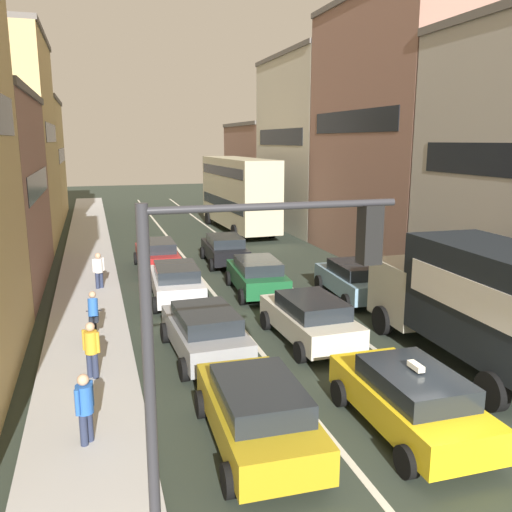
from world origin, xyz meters
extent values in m
plane|color=#2D362C|center=(0.00, 0.00, 0.00)|extent=(140.00, 140.00, 0.00)
cube|color=#B5B5B5|center=(-6.70, 20.00, 0.07)|extent=(2.60, 64.00, 0.14)
cube|color=silver|center=(-1.70, 20.00, 0.01)|extent=(0.16, 60.00, 0.01)
cube|color=silver|center=(1.70, 20.00, 0.01)|extent=(0.16, 60.00, 0.01)
cube|color=black|center=(-8.48, 16.50, 4.41)|extent=(0.02, 8.80, 1.10)
cube|color=black|center=(-8.48, 27.50, 6.70)|extent=(0.02, 8.80, 1.10)
cube|color=tan|center=(-12.00, 38.50, 4.61)|extent=(7.00, 10.90, 9.21)
cube|color=black|center=(-8.48, 38.50, 5.07)|extent=(0.02, 8.80, 1.10)
cube|color=#66605B|center=(-12.00, 38.50, 9.36)|extent=(7.20, 10.90, 0.30)
cube|color=#936B5B|center=(9.90, 38.50, 3.74)|extent=(7.00, 10.90, 7.48)
cube|color=black|center=(6.38, 38.50, 4.11)|extent=(0.02, 8.80, 1.10)
cube|color=#66605B|center=(9.90, 38.50, 7.63)|extent=(7.20, 10.90, 0.30)
cube|color=beige|center=(9.90, 27.50, 5.89)|extent=(7.00, 10.90, 11.77)
cube|color=black|center=(6.38, 27.50, 6.47)|extent=(0.02, 8.80, 1.10)
cube|color=#66605B|center=(9.90, 27.50, 11.92)|extent=(7.20, 10.90, 0.30)
cube|color=#936B5B|center=(9.90, 16.50, 6.52)|extent=(7.00, 10.90, 13.05)
cube|color=black|center=(6.39, 16.50, 7.18)|extent=(0.02, 8.80, 1.10)
cube|color=black|center=(6.39, 5.50, 5.63)|extent=(0.02, 8.80, 1.10)
cylinder|color=#2D2D33|center=(-5.70, -1.93, 2.75)|extent=(0.16, 0.16, 5.50)
cylinder|color=#2D2D33|center=(-3.95, -1.93, 5.40)|extent=(3.50, 0.10, 0.10)
cube|color=black|center=(-2.55, -1.93, 4.95)|extent=(0.28, 0.28, 0.84)
sphere|color=red|center=(-2.55, -1.78, 5.21)|extent=(0.18, 0.18, 0.18)
sphere|color=#F2A519|center=(-2.55, -1.78, 4.95)|extent=(0.18, 0.18, 0.18)
sphere|color=green|center=(-2.55, -1.78, 4.69)|extent=(0.18, 0.18, 0.18)
cube|color=#B7B29E|center=(3.78, 6.09, 1.43)|extent=(2.46, 2.46, 1.90)
cube|color=black|center=(3.81, 7.30, 1.81)|extent=(2.02, 0.08, 0.70)
cube|color=black|center=(3.67, 2.33, 2.18)|extent=(2.55, 5.50, 2.80)
cube|color=white|center=(2.46, 2.36, 2.46)|extent=(0.15, 4.48, 0.90)
cylinder|color=black|center=(2.58, 6.20, 0.48)|extent=(0.33, 0.97, 0.96)
cylinder|color=black|center=(4.98, 6.14, 0.48)|extent=(0.33, 0.97, 0.96)
cylinder|color=black|center=(2.44, 0.92, 0.48)|extent=(0.33, 0.97, 0.96)
cube|color=yellow|center=(0.03, 0.70, 0.67)|extent=(1.83, 4.31, 0.70)
cube|color=#1E2328|center=(0.03, 0.50, 1.23)|extent=(1.60, 2.42, 0.52)
cube|color=#F2EACC|center=(0.03, 0.50, 1.60)|extent=(0.16, 0.44, 0.12)
cylinder|color=black|center=(-0.88, 2.17, 0.32)|extent=(0.23, 0.64, 0.64)
cylinder|color=black|center=(0.96, 2.15, 0.32)|extent=(0.23, 0.64, 0.64)
cylinder|color=black|center=(-0.90, -0.76, 0.32)|extent=(0.23, 0.64, 0.64)
cylinder|color=black|center=(0.94, -0.77, 0.32)|extent=(0.23, 0.64, 0.64)
cube|color=#B29319|center=(-3.29, 1.10, 0.67)|extent=(1.91, 4.35, 0.70)
cube|color=#1E2328|center=(-3.30, 0.90, 1.23)|extent=(1.65, 2.45, 0.52)
cylinder|color=black|center=(-4.17, 2.59, 0.32)|extent=(0.24, 0.65, 0.64)
cylinder|color=black|center=(-2.33, 2.54, 0.32)|extent=(0.24, 0.65, 0.64)
cylinder|color=black|center=(-4.25, -0.33, 0.32)|extent=(0.24, 0.65, 0.64)
cylinder|color=black|center=(-2.41, -0.38, 0.32)|extent=(0.24, 0.65, 0.64)
cube|color=beige|center=(0.02, 6.30, 0.67)|extent=(1.93, 4.35, 0.70)
cube|color=#1E2328|center=(0.03, 6.10, 1.23)|extent=(1.66, 2.46, 0.52)
cylinder|color=black|center=(-0.94, 7.74, 0.32)|extent=(0.24, 0.65, 0.64)
cylinder|color=black|center=(0.90, 7.79, 0.32)|extent=(0.24, 0.65, 0.64)
cylinder|color=black|center=(-0.85, 4.81, 0.32)|extent=(0.24, 0.65, 0.64)
cylinder|color=black|center=(0.99, 4.87, 0.32)|extent=(0.24, 0.65, 0.64)
cube|color=gray|center=(-3.37, 6.10, 0.67)|extent=(1.98, 4.37, 0.70)
cube|color=#1E2328|center=(-3.36, 5.90, 1.23)|extent=(1.68, 2.47, 0.52)
cylinder|color=black|center=(-4.35, 7.53, 0.32)|extent=(0.25, 0.65, 0.64)
cylinder|color=black|center=(-2.51, 7.60, 0.32)|extent=(0.25, 0.65, 0.64)
cylinder|color=black|center=(-4.23, 4.60, 0.32)|extent=(0.25, 0.65, 0.64)
cylinder|color=black|center=(-2.39, 4.68, 0.32)|extent=(0.25, 0.65, 0.64)
cube|color=#19592D|center=(0.05, 12.04, 0.67)|extent=(2.09, 4.41, 0.70)
cube|color=#1E2328|center=(0.03, 11.84, 1.23)|extent=(1.75, 2.51, 0.52)
cylinder|color=black|center=(-0.77, 13.56, 0.32)|extent=(0.26, 0.65, 0.64)
cylinder|color=black|center=(1.06, 13.44, 0.32)|extent=(0.26, 0.65, 0.64)
cylinder|color=black|center=(-0.97, 10.65, 0.32)|extent=(0.26, 0.65, 0.64)
cylinder|color=black|center=(0.86, 10.52, 0.32)|extent=(0.26, 0.65, 0.64)
cube|color=silver|center=(-3.32, 11.95, 0.67)|extent=(1.99, 4.38, 0.70)
cube|color=#1E2328|center=(-3.33, 11.75, 1.23)|extent=(1.69, 2.48, 0.52)
cylinder|color=black|center=(-4.17, 13.45, 0.32)|extent=(0.25, 0.65, 0.64)
cylinder|color=black|center=(-2.34, 13.37, 0.32)|extent=(0.25, 0.65, 0.64)
cylinder|color=black|center=(-4.30, 10.53, 0.32)|extent=(0.25, 0.65, 0.64)
cylinder|color=black|center=(-2.47, 10.45, 0.32)|extent=(0.25, 0.65, 0.64)
cube|color=black|center=(0.05, 17.74, 0.67)|extent=(2.01, 4.38, 0.70)
cube|color=#1E2328|center=(0.04, 17.54, 1.23)|extent=(1.70, 2.48, 0.52)
cylinder|color=black|center=(-0.80, 19.24, 0.32)|extent=(0.25, 0.65, 0.64)
cylinder|color=black|center=(1.04, 19.16, 0.32)|extent=(0.25, 0.65, 0.64)
cylinder|color=black|center=(-0.94, 16.32, 0.32)|extent=(0.25, 0.65, 0.64)
cylinder|color=black|center=(0.90, 16.23, 0.32)|extent=(0.25, 0.65, 0.64)
cube|color=#A51E1E|center=(-3.44, 17.40, 0.67)|extent=(1.85, 4.32, 0.70)
cube|color=#1E2328|center=(-3.44, 17.20, 1.23)|extent=(1.61, 2.43, 0.52)
cylinder|color=black|center=(-4.34, 18.88, 0.32)|extent=(0.23, 0.64, 0.64)
cylinder|color=black|center=(-2.50, 18.86, 0.32)|extent=(0.23, 0.64, 0.64)
cylinder|color=black|center=(-4.37, 15.95, 0.32)|extent=(0.23, 0.64, 0.64)
cylinder|color=black|center=(-2.53, 15.93, 0.32)|extent=(0.23, 0.64, 0.64)
cube|color=#759EB7|center=(3.58, 10.23, 0.67)|extent=(2.04, 4.39, 0.70)
cube|color=#1E2328|center=(3.57, 10.03, 1.23)|extent=(1.72, 2.49, 0.52)
cylinder|color=black|center=(2.74, 11.74, 0.32)|extent=(0.26, 0.65, 0.64)
cylinder|color=black|center=(4.58, 11.64, 0.32)|extent=(0.26, 0.65, 0.64)
cylinder|color=black|center=(2.58, 8.82, 0.32)|extent=(0.26, 0.65, 0.64)
cylinder|color=black|center=(4.42, 8.72, 0.32)|extent=(0.26, 0.65, 0.64)
cube|color=#BFB793|center=(3.40, 27.33, 1.70)|extent=(2.91, 10.59, 2.40)
cube|color=black|center=(3.40, 27.33, 2.06)|extent=(2.91, 9.96, 0.70)
cube|color=#BFB793|center=(3.40, 27.33, 3.98)|extent=(2.91, 10.59, 2.16)
cube|color=black|center=(3.40, 27.33, 4.22)|extent=(2.91, 9.96, 0.64)
cylinder|color=black|center=(2.01, 31.06, 0.50)|extent=(0.34, 1.01, 1.00)
cylinder|color=black|center=(4.51, 31.16, 0.50)|extent=(0.34, 1.01, 1.00)
cylinder|color=black|center=(2.28, 24.14, 0.50)|extent=(0.34, 1.01, 1.00)
cylinder|color=black|center=(4.78, 24.23, 0.50)|extent=(0.34, 1.01, 1.00)
torus|color=black|center=(-6.45, 8.53, 0.34)|extent=(0.09, 0.68, 0.68)
torus|color=black|center=(-6.49, 7.48, 0.34)|extent=(0.09, 0.68, 0.68)
cylinder|color=black|center=(-6.47, 8.00, 0.84)|extent=(0.09, 0.95, 0.05)
cylinder|color=black|center=(-6.48, 7.80, 0.62)|extent=(0.04, 0.04, 0.55)
cylinder|color=black|center=(-6.45, 8.42, 0.97)|extent=(0.50, 0.06, 0.04)
cylinder|color=#232833|center=(-6.55, 7.96, 0.91)|extent=(0.16, 0.44, 0.30)
cylinder|color=#232833|center=(-6.39, 7.95, 0.91)|extent=(0.16, 0.44, 0.30)
cylinder|color=#2659B2|center=(-6.47, 7.90, 1.24)|extent=(0.32, 0.47, 0.62)
sphere|color=tan|center=(-6.47, 8.02, 1.61)|extent=(0.22, 0.22, 0.22)
cylinder|color=#262D47|center=(-6.74, 1.91, 0.41)|extent=(0.16, 0.16, 0.82)
cylinder|color=#262D47|center=(-6.63, 2.06, 0.41)|extent=(0.16, 0.16, 0.82)
cylinder|color=#2659B2|center=(-6.68, 1.99, 1.12)|extent=(0.34, 0.34, 0.60)
sphere|color=tan|center=(-6.68, 1.99, 1.54)|extent=(0.24, 0.24, 0.24)
cylinder|color=#2659B2|center=(-6.81, 1.81, 1.15)|extent=(0.10, 0.10, 0.55)
cylinder|color=#2659B2|center=(-6.55, 2.16, 1.15)|extent=(0.10, 0.10, 0.55)
cylinder|color=#262D47|center=(-6.15, 14.29, 0.41)|extent=(0.16, 0.16, 0.82)
cylinder|color=#262D47|center=(-6.31, 14.21, 0.41)|extent=(0.16, 0.16, 0.82)
cylinder|color=silver|center=(-6.23, 14.25, 1.12)|extent=(0.34, 0.34, 0.60)
sphere|color=tan|center=(-6.23, 14.25, 1.54)|extent=(0.24, 0.24, 0.24)
cylinder|color=silver|center=(-6.03, 14.34, 1.15)|extent=(0.10, 0.10, 0.55)
cylinder|color=silver|center=(-6.43, 14.16, 1.15)|extent=(0.10, 0.10, 0.55)
cylinder|color=#262D47|center=(-6.62, 5.28, 0.41)|extent=(0.16, 0.16, 0.82)
cylinder|color=#262D47|center=(-6.48, 5.16, 0.41)|extent=(0.16, 0.16, 0.82)
cylinder|color=gold|center=(-6.55, 5.22, 1.12)|extent=(0.34, 0.34, 0.60)
sphere|color=tan|center=(-6.55, 5.22, 1.54)|extent=(0.24, 0.24, 0.24)
cylinder|color=gold|center=(-6.72, 5.36, 1.15)|extent=(0.10, 0.10, 0.55)
cylinder|color=gold|center=(-6.38, 5.08, 1.15)|extent=(0.10, 0.10, 0.55)
camera|label=1|loc=(-6.26, -8.61, 6.25)|focal=37.66mm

